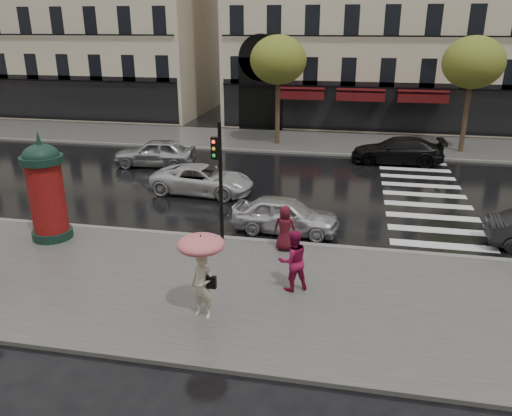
% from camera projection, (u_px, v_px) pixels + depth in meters
% --- Properties ---
extents(ground, '(160.00, 160.00, 0.00)m').
position_uv_depth(ground, '(250.00, 285.00, 14.66)').
color(ground, black).
rests_on(ground, ground).
extents(near_sidewalk, '(90.00, 7.00, 0.12)m').
position_uv_depth(near_sidewalk, '(247.00, 292.00, 14.18)').
color(near_sidewalk, '#474744').
rests_on(near_sidewalk, ground).
extents(far_sidewalk, '(90.00, 6.00, 0.12)m').
position_uv_depth(far_sidewalk, '(310.00, 142.00, 32.12)').
color(far_sidewalk, '#474744').
rests_on(far_sidewalk, ground).
extents(near_kerb, '(90.00, 0.25, 0.14)m').
position_uv_depth(near_kerb, '(268.00, 242.00, 17.39)').
color(near_kerb, slate).
rests_on(near_kerb, ground).
extents(far_kerb, '(90.00, 0.25, 0.14)m').
position_uv_depth(far_kerb, '(305.00, 153.00, 29.36)').
color(far_kerb, slate).
rests_on(far_kerb, ground).
extents(zebra_crossing, '(3.60, 11.75, 0.01)m').
position_uv_depth(zebra_crossing, '(424.00, 195.00, 22.41)').
color(zebra_crossing, silver).
rests_on(zebra_crossing, ground).
extents(tree_far_left, '(3.40, 3.40, 6.64)m').
position_uv_depth(tree_far_left, '(278.00, 60.00, 29.79)').
color(tree_far_left, '#38281C').
rests_on(tree_far_left, ground).
extents(tree_far_right, '(3.40, 3.40, 6.64)m').
position_uv_depth(tree_far_right, '(473.00, 63.00, 27.80)').
color(tree_far_right, '#38281C').
rests_on(tree_far_right, ground).
extents(woman_umbrella, '(1.20, 1.20, 2.31)m').
position_uv_depth(woman_umbrella, '(202.00, 263.00, 12.38)').
color(woman_umbrella, beige).
rests_on(woman_umbrella, near_sidewalk).
extents(woman_red, '(1.09, 1.02, 1.80)m').
position_uv_depth(woman_red, '(293.00, 260.00, 13.91)').
color(woman_red, maroon).
rests_on(woman_red, near_sidewalk).
extents(man_burgundy, '(0.77, 0.53, 1.54)m').
position_uv_depth(man_burgundy, '(285.00, 228.00, 16.44)').
color(man_burgundy, '#4A0E19').
rests_on(man_burgundy, near_sidewalk).
extents(morris_column, '(1.41, 1.41, 3.79)m').
position_uv_depth(morris_column, '(46.00, 189.00, 17.01)').
color(morris_column, black).
rests_on(morris_column, near_sidewalk).
extents(traffic_light, '(0.31, 0.41, 4.14)m').
position_uv_depth(traffic_light, '(219.00, 171.00, 16.55)').
color(traffic_light, black).
rests_on(traffic_light, near_sidewalk).
extents(car_silver, '(4.02, 1.86, 1.33)m').
position_uv_depth(car_silver, '(285.00, 215.00, 18.21)').
color(car_silver, silver).
rests_on(car_silver, ground).
extents(car_white, '(4.75, 2.48, 1.28)m').
position_uv_depth(car_white, '(203.00, 180.00, 22.42)').
color(car_white, '#B9B9B9').
rests_on(car_white, ground).
extents(car_black, '(4.94, 2.10, 1.42)m').
position_uv_depth(car_black, '(397.00, 150.00, 27.29)').
color(car_black, black).
rests_on(car_black, ground).
extents(car_far_silver, '(4.50, 2.19, 1.48)m').
position_uv_depth(car_far_silver, '(155.00, 153.00, 26.69)').
color(car_far_silver, '#A0A0A4').
rests_on(car_far_silver, ground).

